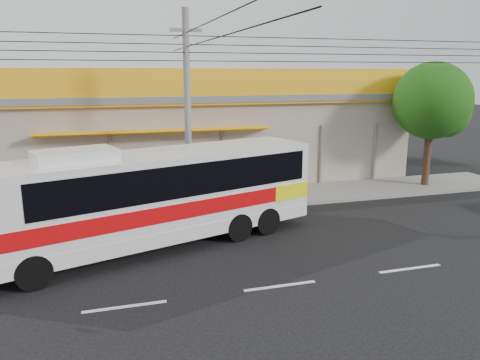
{
  "coord_description": "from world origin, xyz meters",
  "views": [
    {
      "loc": [
        -4.23,
        -13.15,
        5.5
      ],
      "look_at": [
        0.21,
        2.0,
        1.88
      ],
      "focal_mm": 35.0,
      "sensor_mm": 36.0,
      "label": 1
    }
  ],
  "objects_px": {
    "utility_pole": "(186,47)",
    "coach_bus": "(158,192)",
    "motorbike_red": "(77,197)",
    "tree_near": "(435,103)"
  },
  "relations": [
    {
      "from": "motorbike_red",
      "to": "tree_near",
      "type": "xyz_separation_m",
      "value": [
        16.29,
        -0.29,
        3.4
      ]
    },
    {
      "from": "utility_pole",
      "to": "tree_near",
      "type": "bearing_deg",
      "value": 7.03
    },
    {
      "from": "motorbike_red",
      "to": "utility_pole",
      "type": "relative_size",
      "value": 0.06
    },
    {
      "from": "utility_pole",
      "to": "tree_near",
      "type": "height_order",
      "value": "utility_pole"
    },
    {
      "from": "motorbike_red",
      "to": "tree_near",
      "type": "distance_m",
      "value": 16.64
    },
    {
      "from": "coach_bus",
      "to": "tree_near",
      "type": "xyz_separation_m",
      "value": [
        13.59,
        4.33,
        2.27
      ]
    },
    {
      "from": "utility_pole",
      "to": "tree_near",
      "type": "xyz_separation_m",
      "value": [
        12.07,
        1.49,
        -2.32
      ]
    },
    {
      "from": "utility_pole",
      "to": "coach_bus",
      "type": "bearing_deg",
      "value": -118.15
    },
    {
      "from": "motorbike_red",
      "to": "coach_bus",
      "type": "bearing_deg",
      "value": -141.88
    },
    {
      "from": "motorbike_red",
      "to": "tree_near",
      "type": "bearing_deg",
      "value": -83.16
    }
  ]
}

